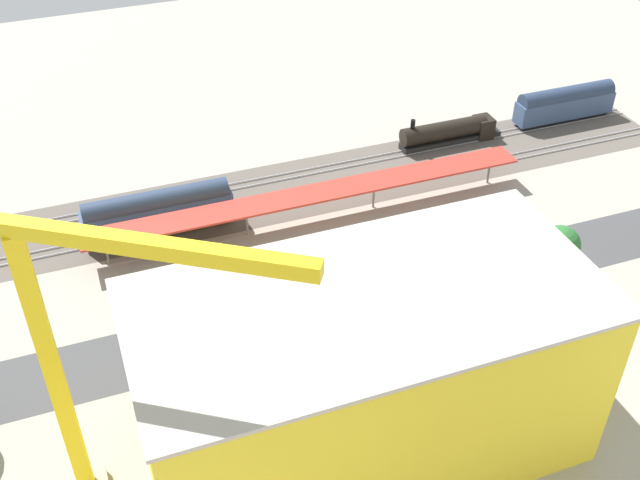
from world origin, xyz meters
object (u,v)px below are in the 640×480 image
object	(u,v)px
passenger_coach	(565,103)
traffic_light	(314,253)
freight_coach_far	(158,211)
tower_crane	(75,352)
parked_car_3	(347,277)
platform_canopy_near	(312,195)
street_tree_1	(180,352)
street_tree_5	(266,327)
box_truck_1	(257,350)
box_truck_0	(382,315)
construction_building	(365,376)
parked_car_0	(523,237)
parked_car_2	(405,262)
parked_car_1	(468,249)
street_tree_0	(560,245)
locomotive	(451,132)

from	to	relation	value
passenger_coach	traffic_light	world-z (taller)	traffic_light
freight_coach_far	tower_crane	world-z (taller)	tower_crane
traffic_light	parked_car_3	bearing A→B (deg)	166.10
platform_canopy_near	freight_coach_far	distance (m)	19.96
street_tree_1	street_tree_5	distance (m)	8.91
tower_crane	traffic_light	distance (m)	36.87
street_tree_1	street_tree_5	xyz separation A→B (m)	(-8.86, 0.46, 0.77)
box_truck_1	street_tree_5	world-z (taller)	street_tree_5
tower_crane	box_truck_0	distance (m)	37.51
freight_coach_far	construction_building	size ratio (longest dim) A/B	0.50
box_truck_0	traffic_light	xyz separation A→B (m)	(4.49, -9.52, 3.06)
parked_car_0	parked_car_3	size ratio (longest dim) A/B	1.08
traffic_light	construction_building	bearing A→B (deg)	80.20
parked_car_2	tower_crane	world-z (taller)	tower_crane
parked_car_3	box_truck_1	distance (m)	16.43
parked_car_3	box_truck_1	world-z (taller)	box_truck_1
box_truck_1	parked_car_1	bearing A→B (deg)	-164.87
passenger_coach	tower_crane	size ratio (longest dim) A/B	0.56
street_tree_0	parked_car_1	bearing A→B (deg)	-52.70
box_truck_0	street_tree_0	bearing A→B (deg)	178.68
passenger_coach	traffic_light	bearing A→B (deg)	24.59
street_tree_0	street_tree_1	distance (m)	44.81
construction_building	box_truck_1	bearing A→B (deg)	-65.21
street_tree_1	traffic_light	xyz separation A→B (m)	(-18.06, -10.14, -0.00)
parked_car_2	traffic_light	xyz separation A→B (m)	(11.60, -0.99, 4.04)
locomotive	construction_building	size ratio (longest dim) A/B	0.42
parked_car_1	platform_canopy_near	bearing A→B (deg)	-41.65
freight_coach_far	street_tree_5	xyz separation A→B (m)	(-5.63, 27.97, 2.35)
parked_car_0	tower_crane	world-z (taller)	tower_crane
platform_canopy_near	tower_crane	xyz separation A→B (m)	(31.63, 33.51, 14.31)
tower_crane	parked_car_3	bearing A→B (deg)	-147.18
parked_car_3	street_tree_5	bearing A→B (deg)	36.26
freight_coach_far	street_tree_1	xyz separation A→B (m)	(3.24, 27.50, 1.57)
platform_canopy_near	box_truck_1	bearing A→B (deg)	56.57
parked_car_1	parked_car_3	bearing A→B (deg)	-1.48
box_truck_0	street_tree_1	size ratio (longest dim) A/B	1.13
street_tree_0	street_tree_5	size ratio (longest dim) A/B	0.96
construction_building	freight_coach_far	bearing A→B (deg)	-74.05
locomotive	box_truck_1	size ratio (longest dim) A/B	1.88
parked_car_0	parked_car_1	world-z (taller)	parked_car_1
box_truck_1	box_truck_0	bearing A→B (deg)	-179.84
tower_crane	box_truck_0	xyz separation A→B (m)	(-31.60, -11.47, -16.63)
box_truck_1	street_tree_1	size ratio (longest dim) A/B	1.13
construction_building	box_truck_0	distance (m)	17.70
locomotive	street_tree_0	distance (m)	34.67
box_truck_0	street_tree_1	distance (m)	22.77
tower_crane	box_truck_0	bearing A→B (deg)	-160.05
construction_building	street_tree_5	world-z (taller)	construction_building
construction_building	tower_crane	distance (m)	25.05
street_tree_0	street_tree_1	bearing A→B (deg)	0.14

